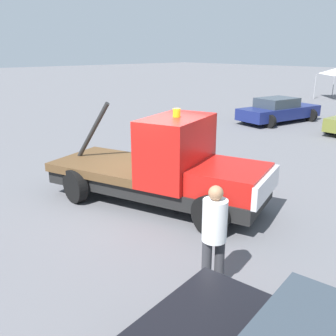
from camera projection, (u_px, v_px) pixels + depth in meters
ground_plane at (155, 202)px, 9.77m from camera, size 160.00×160.00×0.00m
tow_truck at (167, 169)px, 9.31m from camera, size 6.02×3.69×2.51m
person_near_truck at (214, 231)px, 5.97m from camera, size 0.40×0.40×1.81m
parked_car_navy at (279, 110)px, 20.30m from camera, size 2.81×5.09×1.34m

